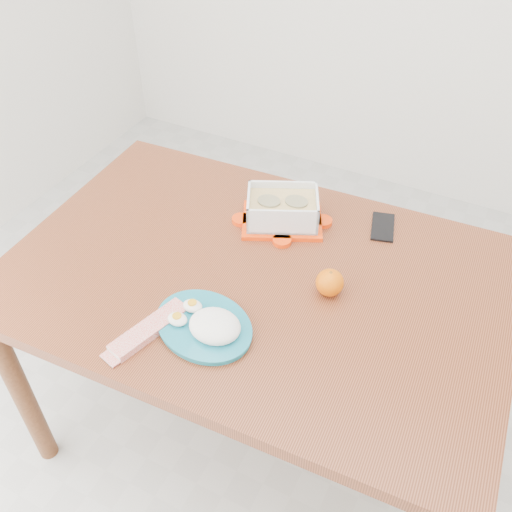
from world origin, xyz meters
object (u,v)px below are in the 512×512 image
at_px(smartphone, 383,227).
at_px(food_container, 282,209).
at_px(rice_plate, 207,324).
at_px(dining_table, 256,296).
at_px(orange_fruit, 330,283).

bearing_deg(smartphone, food_container, -172.89).
xyz_separation_m(food_container, rice_plate, (0.01, -0.45, -0.03)).
xyz_separation_m(dining_table, orange_fruit, (0.20, 0.02, 0.12)).
height_order(dining_table, smartphone, smartphone).
distance_m(food_container, orange_fruit, 0.31).
distance_m(dining_table, orange_fruit, 0.23).
height_order(rice_plate, smartphone, rice_plate).
xyz_separation_m(food_container, orange_fruit, (0.23, -0.20, -0.01)).
bearing_deg(food_container, smartphone, -3.16).
bearing_deg(rice_plate, dining_table, 102.24).
bearing_deg(rice_plate, smartphone, 81.17).
distance_m(dining_table, rice_plate, 0.25).
xyz_separation_m(dining_table, food_container, (-0.03, 0.22, 0.14)).
relative_size(orange_fruit, smartphone, 0.56).
relative_size(rice_plate, smartphone, 2.46).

